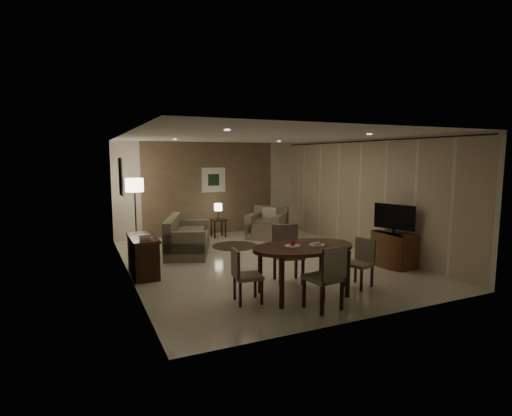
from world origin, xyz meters
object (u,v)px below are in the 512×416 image
console_desk (143,256)px  chair_far (289,255)px  chair_near (323,277)px  chair_right (359,264)px  dining_table (303,271)px  side_table (218,228)px  tv_cabinet (394,249)px  sofa (188,235)px  chair_left (248,276)px  floor_lamp (136,213)px  armchair (267,223)px

console_desk → chair_far: bearing=-34.1°
chair_near → chair_right: bearing=-161.6°
dining_table → side_table: bearing=86.6°
tv_cabinet → chair_right: size_ratio=1.07×
dining_table → chair_far: chair_far is taller
tv_cabinet → sofa: size_ratio=0.49×
chair_left → sofa: 3.56m
console_desk → tv_cabinet: bearing=-17.1°
floor_lamp → chair_near: bearing=-70.3°
dining_table → chair_right: (1.10, -0.05, 0.01)m
dining_table → chair_right: bearing=-2.4°
console_desk → chair_far: 2.82m
side_table → console_desk: bearing=-131.1°
console_desk → armchair: 4.28m
side_table → floor_lamp: bearing=-171.5°
console_desk → chair_left: 2.54m
sofa → armchair: size_ratio=1.87×
chair_near → tv_cabinet: bearing=-161.7°
floor_lamp → sofa: bearing=-49.5°
tv_cabinet → dining_table: 2.77m
dining_table → side_table: dining_table is taller
floor_lamp → console_desk: bearing=-94.9°
chair_near → floor_lamp: floor_lamp is taller
tv_cabinet → floor_lamp: size_ratio=0.52×
armchair → floor_lamp: size_ratio=0.56×
side_table → tv_cabinet: bearing=-61.8°
dining_table → chair_far: 0.71m
console_desk → side_table: size_ratio=2.35×
console_desk → dining_table: size_ratio=0.68×
dining_table → chair_left: chair_left is taller
chair_left → floor_lamp: floor_lamp is taller
chair_near → floor_lamp: bearing=-79.6°
tv_cabinet → armchair: size_ratio=0.92×
armchair → floor_lamp: floor_lamp is taller
chair_near → chair_left: (-0.91, 0.72, -0.06)m
chair_far → armchair: size_ratio=1.05×
chair_near → floor_lamp: (-1.96, 5.47, 0.38)m
chair_near → sofa: 4.37m
armchair → chair_near: bearing=-61.5°
console_desk → floor_lamp: (0.22, 2.56, 0.50)m
chair_right → floor_lamp: 5.80m
chair_left → floor_lamp: (-1.04, 4.76, 0.44)m
armchair → floor_lamp: (-3.49, 0.41, 0.43)m
chair_near → dining_table: bearing=-103.6°
console_desk → sofa: (1.25, 1.36, 0.06)m
dining_table → chair_near: 0.65m
floor_lamp → chair_far: bearing=-62.9°
chair_left → armchair: size_ratio=0.87×
tv_cabinet → chair_left: size_ratio=1.05×
chair_near → chair_far: size_ratio=0.96×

